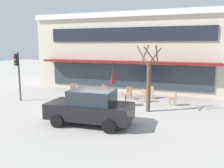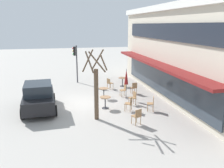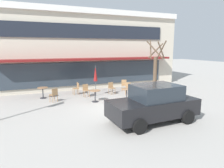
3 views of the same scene
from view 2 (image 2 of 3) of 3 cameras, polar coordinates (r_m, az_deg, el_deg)
ground_plane at (r=16.27m, az=-8.10°, el=-4.69°), size 80.00×80.00×0.00m
building_facade at (r=19.09m, az=23.08°, el=7.25°), size 17.06×9.10×6.59m
cafe_table_near_wall at (r=15.09m, az=-1.64°, el=-4.00°), size 0.70×0.70×0.76m
cafe_table_streetside at (r=17.12m, az=-2.00°, el=-1.80°), size 0.70×0.70×0.76m
cafe_table_by_tree at (r=20.50m, az=2.54°, el=0.86°), size 0.70×0.70×0.76m
patio_umbrella_green_folded at (r=16.70m, az=3.46°, el=1.71°), size 0.28×0.28×2.20m
cafe_chair_0 at (r=12.72m, az=6.07°, el=-7.54°), size 0.52×0.52×0.89m
cafe_chair_1 at (r=14.84m, az=9.53°, el=-4.48°), size 0.52×0.52×0.89m
cafe_chair_2 at (r=18.33m, az=5.33°, el=-0.75°), size 0.44×0.44×0.89m
cafe_chair_3 at (r=14.66m, az=4.22°, el=-4.54°), size 0.55×0.55×0.89m
cafe_chair_4 at (r=19.62m, az=-0.61°, el=0.30°), size 0.53×0.53×0.89m
cafe_chair_5 at (r=17.64m, az=2.90°, el=-1.30°), size 0.44×0.44×0.89m
cafe_chair_6 at (r=15.84m, az=5.14°, el=-3.13°), size 0.46×0.46×0.89m
parked_sedan at (r=15.34m, az=-17.22°, el=-2.91°), size 4.28×2.18×1.76m
street_tree at (r=13.03m, az=-3.86°, el=-0.96°), size 1.44×1.44×3.92m
traffic_light_pole at (r=21.75m, az=-8.76°, el=6.25°), size 0.26×0.44×3.40m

